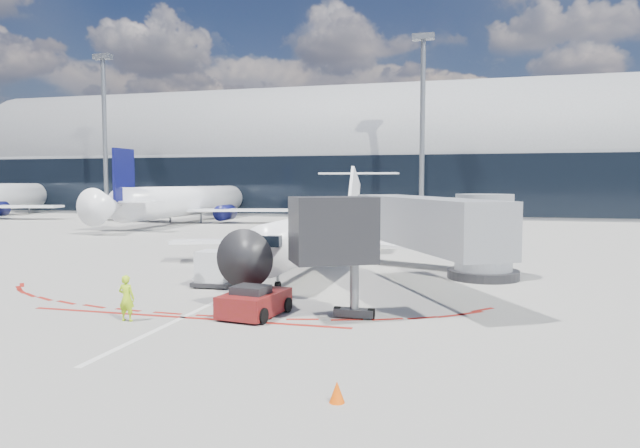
% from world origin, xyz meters
% --- Properties ---
extents(ground, '(260.00, 260.00, 0.00)m').
position_xyz_m(ground, '(0.00, 0.00, 0.00)').
color(ground, gray).
rests_on(ground, ground).
extents(apron_centerline, '(0.25, 40.00, 0.01)m').
position_xyz_m(apron_centerline, '(0.00, 2.00, 0.01)').
color(apron_centerline, silver).
rests_on(apron_centerline, ground).
extents(apron_stop_bar, '(14.00, 0.25, 0.01)m').
position_xyz_m(apron_stop_bar, '(0.00, -11.50, 0.01)').
color(apron_stop_bar, maroon).
rests_on(apron_stop_bar, ground).
extents(terminal_building, '(150.00, 24.15, 24.00)m').
position_xyz_m(terminal_building, '(0.00, 64.97, 8.52)').
color(terminal_building, gray).
rests_on(terminal_building, ground).
extents(jet_bridge, '(10.03, 15.20, 4.90)m').
position_xyz_m(jet_bridge, '(9.79, -3.01, 3.01)').
color(jet_bridge, gray).
rests_on(jet_bridge, ground).
extents(light_mast_west, '(0.70, 0.70, 25.00)m').
position_xyz_m(light_mast_west, '(-45.00, 48.00, 12.50)').
color(light_mast_west, slate).
rests_on(light_mast_west, ground).
extents(light_mast_centre, '(0.70, 0.70, 25.00)m').
position_xyz_m(light_mast_centre, '(5.00, 48.00, 12.50)').
color(light_mast_centre, slate).
rests_on(light_mast_centre, ground).
extents(regional_jet, '(21.96, 27.08, 6.78)m').
position_xyz_m(regional_jet, '(1.99, 4.48, 2.26)').
color(regional_jet, white).
rests_on(regional_jet, ground).
extents(pushback_tug, '(2.50, 5.07, 1.29)m').
position_xyz_m(pushback_tug, '(2.71, -10.50, 0.57)').
color(pushback_tug, '#63150E').
rests_on(pushback_tug, ground).
extents(ramp_worker, '(0.67, 0.44, 1.84)m').
position_xyz_m(ramp_worker, '(-1.85, -12.59, 0.92)').
color(ramp_worker, '#B9EC18').
rests_on(ramp_worker, ground).
extents(uld_container, '(2.06, 1.76, 1.89)m').
position_xyz_m(uld_container, '(-1.69, -4.88, 0.93)').
color(uld_container, black).
rests_on(uld_container, ground).
extents(safety_cone_left, '(0.39, 0.39, 0.54)m').
position_xyz_m(safety_cone_left, '(-5.28, -7.36, 0.27)').
color(safety_cone_left, '#FF5405').
rests_on(safety_cone_left, ground).
extents(safety_cone_right, '(0.39, 0.39, 0.54)m').
position_xyz_m(safety_cone_right, '(8.02, -18.65, 0.27)').
color(safety_cone_right, '#FF5405').
rests_on(safety_cone_right, ground).
extents(bg_airliner_1, '(35.36, 37.44, 11.44)m').
position_xyz_m(bg_airliner_1, '(-25.58, 38.52, 5.72)').
color(bg_airliner_1, white).
rests_on(bg_airliner_1, ground).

